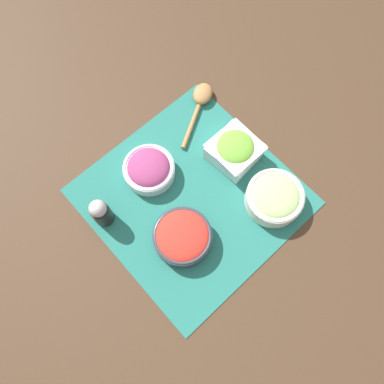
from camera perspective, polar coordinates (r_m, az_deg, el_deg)
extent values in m
plane|color=#422D1E|center=(0.94, 0.00, -0.70)|extent=(3.00, 3.00, 0.00)
cube|color=#236B60|center=(0.93, 0.00, -0.66)|extent=(0.47, 0.47, 0.00)
cylinder|color=silver|center=(0.94, -6.52, 3.32)|extent=(0.13, 0.13, 0.04)
torus|color=silver|center=(0.93, -6.64, 3.75)|extent=(0.13, 0.13, 0.01)
ellipsoid|color=#93386B|center=(0.93, -6.64, 3.75)|extent=(0.11, 0.11, 0.04)
cylinder|color=#333842|center=(0.88, -1.45, -6.92)|extent=(0.14, 0.14, 0.04)
torus|color=#333842|center=(0.86, -1.48, -6.62)|extent=(0.14, 0.14, 0.01)
ellipsoid|color=red|center=(0.86, -1.48, -6.62)|extent=(0.12, 0.12, 0.03)
cylinder|color=silver|center=(0.93, 12.36, -0.96)|extent=(0.14, 0.14, 0.05)
torus|color=silver|center=(0.91, 12.66, -0.49)|extent=(0.14, 0.14, 0.01)
ellipsoid|color=#A8CC7F|center=(0.91, 12.66, -0.49)|extent=(0.11, 0.11, 0.03)
cube|color=white|center=(0.96, 6.46, 6.14)|extent=(0.12, 0.12, 0.05)
cube|color=white|center=(0.93, 6.64, 6.87)|extent=(0.11, 0.11, 0.00)
ellipsoid|color=#6BAD38|center=(0.94, 6.62, 6.82)|extent=(0.10, 0.10, 0.03)
cylinder|color=#9E7042|center=(1.01, 0.03, 10.41)|extent=(0.14, 0.09, 0.01)
ellipsoid|color=#9E7042|center=(1.05, 1.65, 14.75)|extent=(0.08, 0.08, 0.03)
cylinder|color=black|center=(0.91, -13.54, -3.27)|extent=(0.05, 0.05, 0.07)
sphere|color=#B2B2B7|center=(0.87, -14.18, -2.45)|extent=(0.04, 0.04, 0.04)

